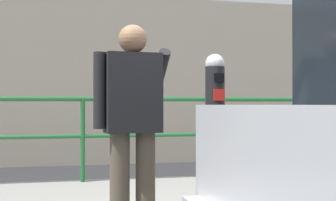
{
  "coord_description": "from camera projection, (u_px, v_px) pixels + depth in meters",
  "views": [
    {
      "loc": [
        -1.18,
        -3.06,
        1.15
      ],
      "look_at": [
        -0.4,
        0.36,
        1.18
      ],
      "focal_mm": 49.52,
      "sensor_mm": 36.0,
      "label": 1
    }
  ],
  "objects": [
    {
      "name": "backdrop_wall",
      "position": [
        124.0,
        80.0,
        9.16
      ],
      "size": [
        32.0,
        0.5,
        3.25
      ],
      "primitive_type": "cube",
      "color": "#ADA38E",
      "rests_on": "ground"
    },
    {
      "name": "parking_meter",
      "position": [
        215.0,
        108.0,
        3.61
      ],
      "size": [
        0.15,
        0.16,
        1.41
      ],
      "rotation": [
        0.0,
        0.0,
        3.23
      ],
      "color": "slate",
      "rests_on": "sidewalk_curb"
    },
    {
      "name": "background_railing",
      "position": [
        152.0,
        121.0,
        6.26
      ],
      "size": [
        24.06,
        0.06,
        1.11
      ],
      "color": "#1E602D",
      "rests_on": "sidewalk_curb"
    },
    {
      "name": "pedestrian_at_meter",
      "position": [
        132.0,
        117.0,
        3.5
      ],
      "size": [
        0.6,
        0.55,
        1.62
      ],
      "rotation": [
        0.0,
        0.0,
        0.1
      ],
      "color": "brown",
      "rests_on": "sidewalk_curb"
    }
  ]
}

